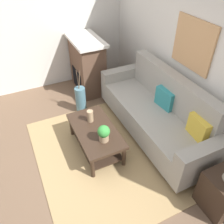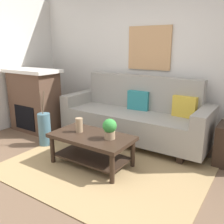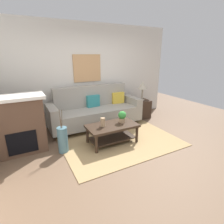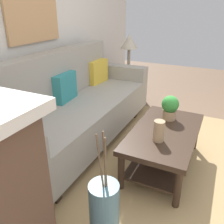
{
  "view_description": "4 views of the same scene",
  "coord_description": "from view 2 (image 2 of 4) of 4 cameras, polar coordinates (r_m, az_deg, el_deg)",
  "views": [
    {
      "loc": [
        2.26,
        -0.44,
        2.83
      ],
      "look_at": [
        -0.27,
        0.77,
        0.6
      ],
      "focal_mm": 36.85,
      "sensor_mm": 36.0,
      "label": 1
    },
    {
      "loc": [
        1.69,
        -1.94,
        1.58
      ],
      "look_at": [
        -0.3,
        1.09,
        0.58
      ],
      "focal_mm": 39.1,
      "sensor_mm": 36.0,
      "label": 2
    },
    {
      "loc": [
        -1.88,
        -2.7,
        1.9
      ],
      "look_at": [
        0.05,
        0.9,
        0.56
      ],
      "focal_mm": 28.3,
      "sensor_mm": 36.0,
      "label": 3
    },
    {
      "loc": [
        -2.26,
        0.02,
        1.55
      ],
      "look_at": [
        -0.09,
        1.07,
        0.46
      ],
      "focal_mm": 38.14,
      "sensor_mm": 36.0,
      "label": 4
    }
  ],
  "objects": [
    {
      "name": "fireplace",
      "position": [
        4.79,
        -17.65,
        2.69
      ],
      "size": [
        1.02,
        0.58,
        1.16
      ],
      "color": "brown",
      "rests_on": "ground_plane"
    },
    {
      "name": "tabletop_vase",
      "position": [
        3.35,
        -7.7,
        -3.04
      ],
      "size": [
        0.1,
        0.1,
        0.2
      ],
      "primitive_type": "cylinder",
      "color": "tan",
      "rests_on": "coffee_table"
    },
    {
      "name": "ground_plane",
      "position": [
        3.02,
        -6.95,
        -16.27
      ],
      "size": [
        9.03,
        9.03,
        0.0
      ],
      "primitive_type": "plane",
      "color": "brown"
    },
    {
      "name": "floor_vase",
      "position": [
        4.08,
        -15.48,
        -3.97
      ],
      "size": [
        0.2,
        0.2,
        0.53
      ],
      "primitive_type": "cylinder",
      "color": "slate",
      "rests_on": "ground_plane"
    },
    {
      "name": "couch",
      "position": [
        4.09,
        5.3,
        -0.99
      ],
      "size": [
        2.46,
        0.84,
        1.08
      ],
      "color": "gray",
      "rests_on": "ground_plane"
    },
    {
      "name": "floor_vase_branch_a",
      "position": [
        3.95,
        -15.74,
        2.09
      ],
      "size": [
        0.05,
        0.05,
        0.36
      ],
      "primitive_type": "cylinder",
      "rotation": [
        -0.1,
        0.09,
        0.0
      ],
      "color": "brown",
      "rests_on": "floor_vase"
    },
    {
      "name": "wall_back",
      "position": [
        4.36,
        10.6,
        12.11
      ],
      "size": [
        5.03,
        0.1,
        2.7
      ],
      "primitive_type": "cube",
      "color": "silver",
      "rests_on": "ground_plane"
    },
    {
      "name": "throw_pillow_teal",
      "position": [
        4.13,
        6.2,
        2.72
      ],
      "size": [
        0.37,
        0.16,
        0.32
      ],
      "primitive_type": "cube",
      "rotation": [
        0.0,
        0.0,
        0.1
      ],
      "color": "teal",
      "rests_on": "couch"
    },
    {
      "name": "coffee_table",
      "position": [
        3.29,
        -4.77,
        -7.28
      ],
      "size": [
        1.1,
        0.6,
        0.43
      ],
      "color": "#332319",
      "rests_on": "ground_plane"
    },
    {
      "name": "throw_pillow_mustard",
      "position": [
        3.85,
        16.62,
        1.22
      ],
      "size": [
        0.37,
        0.15,
        0.32
      ],
      "primitive_type": "cube",
      "rotation": [
        0.0,
        0.0,
        -0.09
      ],
      "color": "gold",
      "rests_on": "couch"
    },
    {
      "name": "potted_plant_tabletop",
      "position": [
        3.07,
        -0.56,
        -3.78
      ],
      "size": [
        0.18,
        0.18,
        0.26
      ],
      "color": "tan",
      "rests_on": "coffee_table"
    },
    {
      "name": "floor_vase_branch_c",
      "position": [
        3.96,
        -16.22,
        2.09
      ],
      "size": [
        0.04,
        0.03,
        0.36
      ],
      "primitive_type": "cylinder",
      "rotation": [
        0.04,
        -0.07,
        0.0
      ],
      "color": "brown",
      "rests_on": "floor_vase"
    },
    {
      "name": "framed_painting",
      "position": [
        4.34,
        8.67,
        14.55
      ],
      "size": [
        0.78,
        0.03,
        0.73
      ],
      "primitive_type": "cube",
      "color": "tan"
    },
    {
      "name": "area_rug",
      "position": [
        3.36,
        -1.34,
        -12.54
      ],
      "size": [
        2.56,
        2.01,
        0.01
      ],
      "primitive_type": "cube",
      "color": "#A38456",
      "rests_on": "ground_plane"
    },
    {
      "name": "floor_vase_branch_b",
      "position": [
        3.98,
        -15.84,
        2.19
      ],
      "size": [
        0.02,
        0.05,
        0.36
      ],
      "primitive_type": "cylinder",
      "rotation": [
        -0.12,
        0.02,
        0.0
      ],
      "color": "brown",
      "rests_on": "floor_vase"
    }
  ]
}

